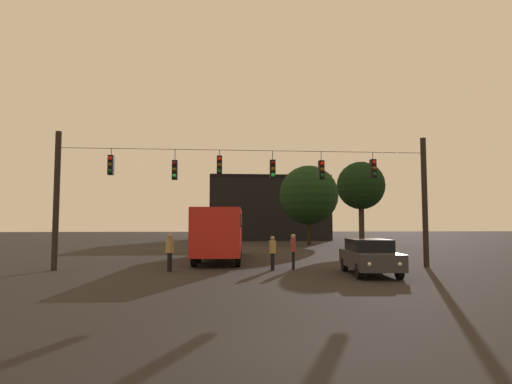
% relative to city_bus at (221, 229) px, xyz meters
% --- Properties ---
extents(ground_plane, '(168.00, 168.00, 0.00)m').
position_rel_city_bus_xyz_m(ground_plane, '(1.27, 5.63, -1.87)').
color(ground_plane, black).
rests_on(ground_plane, ground).
extents(overhead_signal_span, '(18.42, 0.44, 6.59)m').
position_rel_city_bus_xyz_m(overhead_signal_span, '(1.26, -5.33, 2.05)').
color(overhead_signal_span, black).
rests_on(overhead_signal_span, ground).
extents(city_bus, '(3.16, 11.13, 3.00)m').
position_rel_city_bus_xyz_m(city_bus, '(0.00, 0.00, 0.00)').
color(city_bus, '#B21E19').
rests_on(city_bus, ground).
extents(car_near_right, '(2.17, 4.45, 1.52)m').
position_rel_city_bus_xyz_m(car_near_right, '(6.33, -8.26, -1.07)').
color(car_near_right, '#2D2D33').
rests_on(car_near_right, ground).
extents(pedestrian_crossing_left, '(0.36, 0.42, 1.73)m').
position_rel_city_bus_xyz_m(pedestrian_crossing_left, '(-2.36, -6.24, -0.88)').
color(pedestrian_crossing_left, black).
rests_on(pedestrian_crossing_left, ground).
extents(pedestrian_crossing_center, '(0.29, 0.39, 1.60)m').
position_rel_city_bus_xyz_m(pedestrian_crossing_center, '(2.41, -6.12, -0.97)').
color(pedestrian_crossing_center, black).
rests_on(pedestrian_crossing_center, ground).
extents(pedestrian_crossing_right, '(0.30, 0.40, 1.68)m').
position_rel_city_bus_xyz_m(pedestrian_crossing_right, '(3.44, -5.90, -0.91)').
color(pedestrian_crossing_right, black).
rests_on(pedestrian_crossing_right, ground).
extents(corner_building, '(15.66, 11.93, 8.45)m').
position_rel_city_bus_xyz_m(corner_building, '(6.52, 33.31, 2.36)').
color(corner_building, black).
rests_on(corner_building, ground).
extents(tree_left_silhouette, '(3.89, 3.89, 7.22)m').
position_rel_city_bus_xyz_m(tree_left_silhouette, '(11.39, 7.50, 3.37)').
color(tree_left_silhouette, '#2D2116').
rests_on(tree_left_silhouette, ground).
extents(tree_behind_building, '(6.03, 6.03, 8.14)m').
position_rel_city_bus_xyz_m(tree_behind_building, '(9.03, 16.73, 3.25)').
color(tree_behind_building, black).
rests_on(tree_behind_building, ground).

